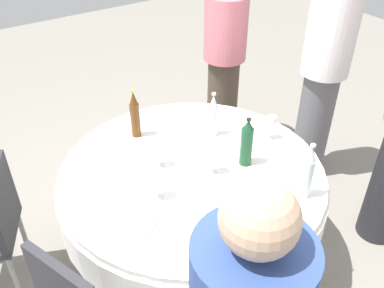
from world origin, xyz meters
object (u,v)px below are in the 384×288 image
at_px(bottle_clear_right, 308,173).
at_px(wine_glass_near, 159,151).
at_px(plate_outer, 244,225).
at_px(bottle_dark_green_mid, 247,143).
at_px(person_mid, 224,60).
at_px(dining_table, 192,189).
at_px(bottle_brown_inner, 135,115).
at_px(person_rear, 324,73).
at_px(wine_glass_north, 213,157).
at_px(bottle_clear_rear, 213,116).
at_px(plate_front, 133,221).
at_px(wine_glass_rear, 271,123).
at_px(wine_glass_south, 157,181).

distance_m(bottle_clear_right, wine_glass_near, 0.80).
relative_size(bottle_clear_right, plate_outer, 1.34).
relative_size(bottle_dark_green_mid, person_mid, 0.20).
bearing_deg(person_mid, dining_table, -90.00).
xyz_separation_m(plate_outer, person_mid, (1.00, 1.46, 0.04)).
bearing_deg(dining_table, bottle_brown_inner, 101.95).
relative_size(bottle_brown_inner, person_mid, 0.21).
bearing_deg(person_rear, wine_glass_north, -85.43).
height_order(wine_glass_north, wine_glass_near, wine_glass_north).
bearing_deg(bottle_clear_rear, bottle_dark_green_mid, -93.07).
distance_m(wine_glass_near, plate_front, 0.46).
bearing_deg(plate_front, person_mid, 38.74).
relative_size(dining_table, person_rear, 0.90).
bearing_deg(bottle_clear_right, person_rear, 38.17).
height_order(bottle_dark_green_mid, bottle_brown_inner, bottle_brown_inner).
xyz_separation_m(dining_table, wine_glass_rear, (0.57, -0.01, 0.26)).
bearing_deg(person_rear, wine_glass_near, -96.04).
xyz_separation_m(bottle_clear_right, wine_glass_near, (-0.49, 0.63, -0.05)).
bearing_deg(plate_outer, bottle_dark_green_mid, 49.92).
bearing_deg(plate_outer, wine_glass_rear, 39.04).
xyz_separation_m(bottle_clear_rear, person_mid, (0.66, 0.74, -0.08)).
bearing_deg(wine_glass_rear, wine_glass_north, -171.32).
bearing_deg(person_rear, plate_front, -86.95).
height_order(wine_glass_rear, person_mid, person_mid).
distance_m(dining_table, wine_glass_south, 0.38).
bearing_deg(plate_front, plate_outer, -37.13).
xyz_separation_m(bottle_brown_inner, person_mid, (1.06, 0.49, -0.09)).
bearing_deg(bottle_clear_right, plate_outer, -179.90).
xyz_separation_m(dining_table, bottle_clear_rear, (0.30, 0.22, 0.28)).
bearing_deg(wine_glass_near, bottle_dark_green_mid, -31.27).
xyz_separation_m(wine_glass_north, wine_glass_south, (-0.35, -0.00, -0.00)).
relative_size(dining_table, bottle_dark_green_mid, 5.04).
bearing_deg(wine_glass_north, wine_glass_rear, 8.68).
distance_m(wine_glass_near, person_mid, 1.37).
distance_m(wine_glass_rear, person_rear, 0.77).
bearing_deg(bottle_clear_rear, wine_glass_south, -151.72).
xyz_separation_m(bottle_brown_inner, plate_front, (-0.36, -0.65, -0.14)).
xyz_separation_m(dining_table, bottle_dark_green_mid, (0.28, -0.12, 0.29)).
bearing_deg(bottle_brown_inner, wine_glass_rear, -36.15).
bearing_deg(wine_glass_south, plate_front, -154.79).
xyz_separation_m(plate_front, person_mid, (1.42, 1.14, 0.05)).
xyz_separation_m(wine_glass_near, plate_outer, (0.09, -0.63, -0.09)).
xyz_separation_m(bottle_dark_green_mid, bottle_brown_inner, (-0.38, 0.60, 0.01)).
bearing_deg(wine_glass_near, person_rear, 4.23).
distance_m(wine_glass_north, person_mid, 1.37).
relative_size(wine_glass_rear, wine_glass_near, 1.13).
height_order(wine_glass_south, person_rear, person_rear).
bearing_deg(dining_table, person_rear, 10.27).
distance_m(bottle_dark_green_mid, plate_front, 0.76).
bearing_deg(wine_glass_south, wine_glass_near, 57.65).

